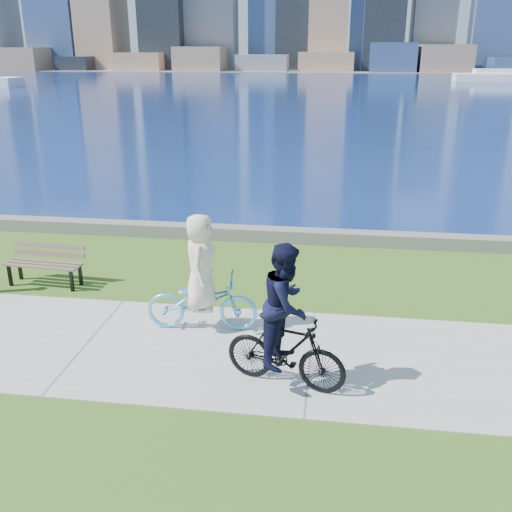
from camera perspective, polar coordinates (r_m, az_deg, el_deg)
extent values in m
plane|color=#345917|center=(10.86, -16.39, -8.27)|extent=(320.00, 320.00, 0.00)
cube|color=#A7A6A1|center=(10.85, -16.40, -8.22)|extent=(80.00, 3.50, 0.02)
cube|color=#65625F|center=(16.17, -7.72, 2.54)|extent=(90.00, 0.50, 0.35)
cube|color=navy|center=(80.90, 5.17, 16.53)|extent=(320.00, 131.00, 0.01)
cube|color=gray|center=(138.78, 6.55, 17.99)|extent=(320.00, 30.00, 0.12)
cube|color=#917259|center=(147.03, -22.48, 17.74)|extent=(11.57, 9.69, 4.97)
cube|color=black|center=(143.45, -17.32, 17.91)|extent=(7.30, 8.77, 3.08)
cube|color=#917259|center=(138.29, -11.37, 18.51)|extent=(10.51, 8.52, 3.86)
cube|color=#917259|center=(132.95, -5.60, 19.02)|extent=(10.53, 8.97, 5.15)
cube|color=slate|center=(131.17, 0.63, 18.73)|extent=(11.16, 6.13, 3.49)
cube|color=#917259|center=(131.33, 7.03, 18.71)|extent=(11.81, 6.40, 4.03)
cube|color=navy|center=(129.52, 13.50, 18.74)|extent=(9.34, 7.75, 5.95)
cube|color=#917259|center=(130.67, 18.36, 18.22)|extent=(10.49, 8.67, 5.55)
cube|color=slate|center=(141.08, 17.46, 23.02)|extent=(8.96, 8.84, 28.27)
cube|color=white|center=(99.93, 23.20, 16.08)|extent=(13.73, 3.92, 1.18)
cube|color=white|center=(99.89, 23.28, 16.61)|extent=(7.85, 2.94, 0.69)
cube|color=black|center=(13.82, -23.39, -1.81)|extent=(0.07, 0.07, 0.48)
cube|color=black|center=(13.03, -17.95, -2.39)|extent=(0.07, 0.07, 0.48)
cube|color=black|center=(14.11, -22.52, -1.24)|extent=(0.07, 0.07, 0.48)
cube|color=black|center=(13.34, -17.16, -1.77)|extent=(0.07, 0.07, 0.48)
cube|color=brown|center=(13.32, -20.89, -1.04)|extent=(1.72, 0.22, 0.04)
cube|color=brown|center=(13.45, -20.51, -0.78)|extent=(1.72, 0.22, 0.04)
cube|color=brown|center=(13.59, -20.14, -0.53)|extent=(1.72, 0.22, 0.04)
cube|color=brown|center=(13.64, -19.93, 0.20)|extent=(1.72, 0.18, 0.12)
cube|color=brown|center=(13.61, -19.95, 0.97)|extent=(1.72, 0.18, 0.12)
imported|color=#62C1EE|center=(10.68, -5.44, -4.60)|extent=(0.88, 2.13, 1.09)
imported|color=white|center=(10.37, -5.58, -0.62)|extent=(0.65, 0.93, 1.81)
imported|color=black|center=(8.92, 2.94, -9.53)|extent=(1.04, 2.02, 1.17)
imported|color=black|center=(8.55, 3.04, -4.86)|extent=(0.93, 1.07, 1.91)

